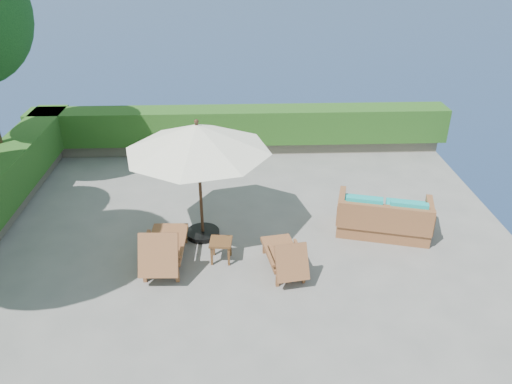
{
  "coord_description": "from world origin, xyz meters",
  "views": [
    {
      "loc": [
        -0.07,
        -8.54,
        6.04
      ],
      "look_at": [
        0.3,
        0.8,
        1.1
      ],
      "focal_mm": 35.0,
      "sensor_mm": 36.0,
      "label": 1
    }
  ],
  "objects_px": {
    "lounge_left": "(164,248)",
    "side_table": "(221,244)",
    "patio_umbrella": "(197,139)",
    "wicker_loveseat": "(384,218)",
    "lounge_right": "(285,256)"
  },
  "relations": [
    {
      "from": "lounge_left",
      "to": "side_table",
      "type": "height_order",
      "value": "lounge_left"
    },
    {
      "from": "patio_umbrella",
      "to": "wicker_loveseat",
      "type": "xyz_separation_m",
      "value": [
        4.0,
        -0.06,
        -1.91
      ]
    },
    {
      "from": "side_table",
      "to": "lounge_right",
      "type": "bearing_deg",
      "value": -18.84
    },
    {
      "from": "lounge_right",
      "to": "wicker_loveseat",
      "type": "height_order",
      "value": "wicker_loveseat"
    },
    {
      "from": "lounge_left",
      "to": "side_table",
      "type": "distance_m",
      "value": 1.14
    },
    {
      "from": "lounge_right",
      "to": "patio_umbrella",
      "type": "bearing_deg",
      "value": 131.1
    },
    {
      "from": "patio_umbrella",
      "to": "side_table",
      "type": "height_order",
      "value": "patio_umbrella"
    },
    {
      "from": "lounge_right",
      "to": "wicker_loveseat",
      "type": "distance_m",
      "value": 2.65
    },
    {
      "from": "lounge_left",
      "to": "side_table",
      "type": "xyz_separation_m",
      "value": [
        1.13,
        0.15,
        -0.05
      ]
    },
    {
      "from": "lounge_right",
      "to": "side_table",
      "type": "xyz_separation_m",
      "value": [
        -1.27,
        0.43,
        0.02
      ]
    },
    {
      "from": "lounge_left",
      "to": "side_table",
      "type": "bearing_deg",
      "value": 9.43
    },
    {
      "from": "patio_umbrella",
      "to": "wicker_loveseat",
      "type": "relative_size",
      "value": 1.56
    },
    {
      "from": "lounge_left",
      "to": "lounge_right",
      "type": "xyz_separation_m",
      "value": [
        2.39,
        -0.28,
        -0.07
      ]
    },
    {
      "from": "lounge_right",
      "to": "side_table",
      "type": "bearing_deg",
      "value": 151.4
    },
    {
      "from": "side_table",
      "to": "wicker_loveseat",
      "type": "relative_size",
      "value": 0.21
    }
  ]
}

